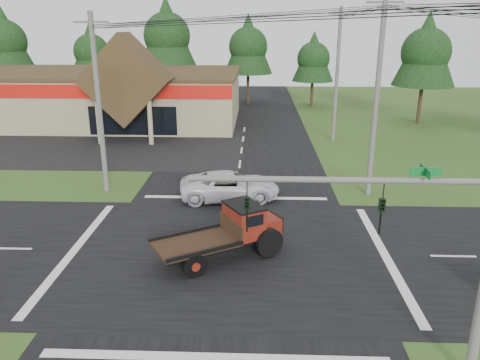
{
  "coord_description": "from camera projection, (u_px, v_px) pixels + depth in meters",
  "views": [
    {
      "loc": [
        1.24,
        -18.89,
        9.76
      ],
      "look_at": [
        0.4,
        3.8,
        2.2
      ],
      "focal_mm": 35.0,
      "sensor_mm": 36.0,
      "label": 1
    }
  ],
  "objects": [
    {
      "name": "ground",
      "position": [
        228.0,
        253.0,
        21.04
      ],
      "size": [
        120.0,
        120.0,
        0.0
      ],
      "primitive_type": "plane",
      "color": "#354E1C",
      "rests_on": "ground"
    },
    {
      "name": "tree_side_ne",
      "position": [
        426.0,
        50.0,
        46.52
      ],
      "size": [
        6.16,
        6.16,
        11.11
      ],
      "color": "#332316",
      "rests_on": "ground"
    },
    {
      "name": "antique_flatbed_truck",
      "position": [
        221.0,
        234.0,
        20.17
      ],
      "size": [
        5.99,
        4.77,
        2.38
      ],
      "primitive_type": null,
      "rotation": [
        0.0,
        0.0,
        -1.03
      ],
      "color": "#5C0D0D",
      "rests_on": "ground"
    },
    {
      "name": "parking_apron",
      "position": [
        77.0,
        146.0,
        39.54
      ],
      "size": [
        28.0,
        14.0,
        0.02
      ],
      "primitive_type": "cube",
      "color": "black",
      "rests_on": "ground"
    },
    {
      "name": "tree_row_c",
      "position": [
        167.0,
        33.0,
        57.51
      ],
      "size": [
        7.28,
        7.28,
        13.13
      ],
      "color": "#332316",
      "rests_on": "ground"
    },
    {
      "name": "traffic_signal_mast",
      "position": [
        429.0,
        238.0,
        12.33
      ],
      "size": [
        8.12,
        0.24,
        7.0
      ],
      "color": "#595651",
      "rests_on": "ground"
    },
    {
      "name": "utility_pole_ne",
      "position": [
        377.0,
        97.0,
        26.48
      ],
      "size": [
        2.0,
        0.3,
        11.5
      ],
      "color": "#595651",
      "rests_on": "ground"
    },
    {
      "name": "cvs_building",
      "position": [
        95.0,
        95.0,
        48.75
      ],
      "size": [
        30.4,
        18.2,
        9.19
      ],
      "color": "tan",
      "rests_on": "ground"
    },
    {
      "name": "utility_pole_nw",
      "position": [
        99.0,
        104.0,
        27.2
      ],
      "size": [
        2.0,
        0.3,
        10.5
      ],
      "color": "#595651",
      "rests_on": "ground"
    },
    {
      "name": "tree_row_d",
      "position": [
        248.0,
        45.0,
        58.53
      ],
      "size": [
        6.16,
        6.16,
        11.11
      ],
      "color": "#332316",
      "rests_on": "ground"
    },
    {
      "name": "road_ew",
      "position": [
        228.0,
        253.0,
        21.04
      ],
      "size": [
        120.0,
        12.0,
        0.02
      ],
      "primitive_type": "cube",
      "color": "black",
      "rests_on": "ground"
    },
    {
      "name": "tree_row_e",
      "position": [
        314.0,
        57.0,
        56.77
      ],
      "size": [
        5.04,
        5.04,
        9.09
      ],
      "color": "#332316",
      "rests_on": "ground"
    },
    {
      "name": "road_ns",
      "position": [
        228.0,
        253.0,
        21.04
      ],
      "size": [
        12.0,
        120.0,
        0.02
      ],
      "primitive_type": "cube",
      "color": "black",
      "rests_on": "ground"
    },
    {
      "name": "tree_row_a",
      "position": [
        4.0,
        39.0,
        57.48
      ],
      "size": [
        6.72,
        6.72,
        12.12
      ],
      "color": "#332316",
      "rests_on": "ground"
    },
    {
      "name": "tree_row_b",
      "position": [
        91.0,
        50.0,
        59.45
      ],
      "size": [
        5.6,
        5.6,
        10.1
      ],
      "color": "#332316",
      "rests_on": "ground"
    },
    {
      "name": "white_pickup",
      "position": [
        230.0,
        186.0,
        27.34
      ],
      "size": [
        6.04,
        3.29,
        1.61
      ],
      "primitive_type": "imported",
      "rotation": [
        0.0,
        0.0,
        1.68
      ],
      "color": "silver",
      "rests_on": "ground"
    },
    {
      "name": "utility_pole_n",
      "position": [
        337.0,
        74.0,
        39.8
      ],
      "size": [
        2.0,
        0.3,
        11.2
      ],
      "color": "#595651",
      "rests_on": "ground"
    }
  ]
}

